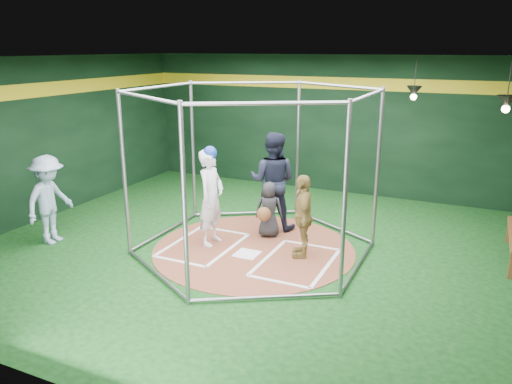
% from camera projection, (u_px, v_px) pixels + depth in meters
% --- Properties ---
extents(room_shell, '(10.10, 9.10, 3.53)m').
position_uv_depth(room_shell, '(254.00, 158.00, 8.95)').
color(room_shell, '#0B330E').
rests_on(room_shell, ground).
extents(clay_disc, '(3.80, 3.80, 0.01)m').
position_uv_depth(clay_disc, '(254.00, 249.00, 9.43)').
color(clay_disc, brown).
rests_on(clay_disc, ground).
extents(home_plate, '(0.43, 0.43, 0.01)m').
position_uv_depth(home_plate, '(247.00, 254.00, 9.17)').
color(home_plate, white).
rests_on(home_plate, clay_disc).
extents(batter_box_left, '(1.17, 1.77, 0.01)m').
position_uv_depth(batter_box_left, '(204.00, 245.00, 9.59)').
color(batter_box_left, white).
rests_on(batter_box_left, clay_disc).
extents(batter_box_right, '(1.17, 1.77, 0.01)m').
position_uv_depth(batter_box_right, '(296.00, 262.00, 8.83)').
color(batter_box_right, white).
rests_on(batter_box_right, clay_disc).
extents(batting_cage, '(4.05, 4.67, 3.00)m').
position_uv_depth(batting_cage, '(254.00, 172.00, 9.01)').
color(batting_cage, gray).
rests_on(batting_cage, ground).
extents(pendant_lamp_near, '(0.34, 0.34, 0.90)m').
position_uv_depth(pendant_lamp_near, '(414.00, 91.00, 10.92)').
color(pendant_lamp_near, black).
rests_on(pendant_lamp_near, room_shell).
extents(pendant_lamp_far, '(0.34, 0.34, 0.90)m').
position_uv_depth(pendant_lamp_far, '(507.00, 102.00, 8.80)').
color(pendant_lamp_far, black).
rests_on(pendant_lamp_far, room_shell).
extents(batter_figure, '(0.45, 0.68, 1.92)m').
position_uv_depth(batter_figure, '(211.00, 196.00, 9.43)').
color(batter_figure, silver).
rests_on(batter_figure, clay_disc).
extents(visitor_leopard, '(0.66, 0.96, 1.52)m').
position_uv_depth(visitor_leopard, '(303.00, 216.00, 8.92)').
color(visitor_leopard, tan).
rests_on(visitor_leopard, clay_disc).
extents(catcher_figure, '(0.64, 0.65, 1.12)m').
position_uv_depth(catcher_figure, '(269.00, 210.00, 9.89)').
color(catcher_figure, black).
rests_on(catcher_figure, clay_disc).
extents(umpire, '(1.08, 0.89, 2.03)m').
position_uv_depth(umpire, '(273.00, 181.00, 10.26)').
color(umpire, black).
rests_on(umpire, clay_disc).
extents(bystander_blue, '(0.73, 1.17, 1.73)m').
position_uv_depth(bystander_blue, '(49.00, 200.00, 9.54)').
color(bystander_blue, '#94AAC3').
rests_on(bystander_blue, ground).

